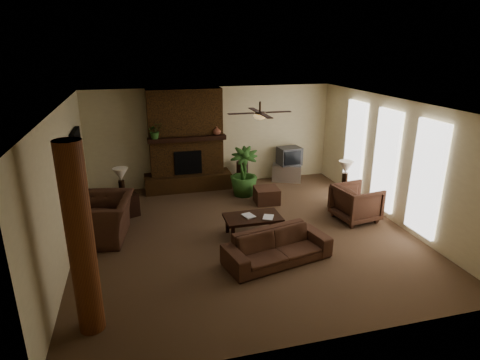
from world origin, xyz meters
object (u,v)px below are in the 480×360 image
object	(u,v)px
tv_stand	(287,172)
floor_plant	(244,182)
ottoman	(267,195)
side_table_right	(343,198)
coffee_table	(253,219)
floor_vase	(242,170)
sofa	(277,242)
armchair_left	(101,212)
lamp_right	(346,169)
log_column	(81,242)
side_table_left	(126,204)
armchair_right	(357,201)
lamp_left	(121,176)

from	to	relation	value
tv_stand	floor_plant	bearing A→B (deg)	-126.80
ottoman	floor_plant	xyz separation A→B (m)	(-0.43, 0.68, 0.17)
tv_stand	side_table_right	bearing A→B (deg)	-52.05
coffee_table	floor_vase	world-z (taller)	floor_vase
sofa	floor_plant	world-z (taller)	sofa
armchair_left	lamp_right	xyz separation A→B (m)	(5.76, 0.29, 0.40)
sofa	side_table_right	bearing A→B (deg)	27.06
log_column	tv_stand	distance (m)	7.64
side_table_left	lamp_right	world-z (taller)	lamp_right
floor_plant	ottoman	bearing A→B (deg)	-57.52
ottoman	log_column	bearing A→B (deg)	-134.85
armchair_left	floor_plant	size ratio (longest dim) A/B	1.04
armchair_right	side_table_right	xyz separation A→B (m)	(0.05, 0.73, -0.19)
sofa	floor_vase	xyz separation A→B (m)	(0.50, 4.43, 0.03)
ottoman	lamp_right	xyz separation A→B (m)	(1.78, -0.76, 0.80)
side_table_left	log_column	bearing A→B (deg)	-96.38
log_column	armchair_left	world-z (taller)	log_column
lamp_right	armchair_right	bearing A→B (deg)	-97.29
armchair_left	armchair_right	world-z (taller)	armchair_left
sofa	armchair_right	size ratio (longest dim) A/B	2.20
sofa	lamp_right	xyz separation A→B (m)	(2.52, 2.11, 0.60)
coffee_table	tv_stand	world-z (taller)	tv_stand
tv_stand	armchair_right	bearing A→B (deg)	-56.07
floor_plant	armchair_right	bearing A→B (deg)	-46.58
log_column	lamp_right	bearing A→B (deg)	29.35
side_table_left	side_table_right	size ratio (longest dim) A/B	1.00
sofa	side_table_right	xyz separation A→B (m)	(2.46, 2.05, -0.12)
sofa	ottoman	distance (m)	2.97
ottoman	floor_vase	distance (m)	1.59
floor_vase	lamp_left	xyz separation A→B (m)	(-3.33, -1.51, 0.57)
ottoman	armchair_right	bearing A→B (deg)	-42.73
side_table_right	lamp_right	world-z (taller)	lamp_right
floor_plant	side_table_left	distance (m)	3.14
side_table_right	floor_plant	bearing A→B (deg)	145.22
log_column	sofa	xyz separation A→B (m)	(3.24, 1.12, -1.00)
floor_vase	side_table_left	distance (m)	3.60
sofa	ottoman	world-z (taller)	sofa
log_column	tv_stand	world-z (taller)	log_column
sofa	floor_vase	bearing A→B (deg)	70.79
armchair_left	lamp_right	world-z (taller)	same
floor_plant	lamp_right	size ratio (longest dim) A/B	2.03
armchair_right	ottoman	distance (m)	2.30
ottoman	lamp_right	size ratio (longest dim) A/B	0.92
log_column	ottoman	world-z (taller)	log_column
tv_stand	lamp_left	size ratio (longest dim) A/B	1.31
log_column	armchair_right	bearing A→B (deg)	23.41
coffee_table	lamp_left	world-z (taller)	lamp_left
coffee_table	log_column	bearing A→B (deg)	-143.37
side_table_left	side_table_right	world-z (taller)	same
coffee_table	tv_stand	bearing A→B (deg)	58.03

